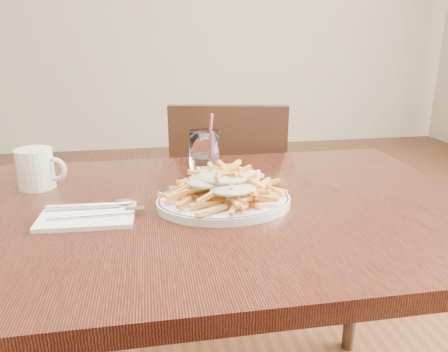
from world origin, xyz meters
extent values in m
cube|color=black|center=(0.00, 0.00, 0.73)|extent=(1.20, 0.80, 0.04)
cylinder|color=black|center=(-0.55, 0.35, 0.35)|extent=(0.05, 0.05, 0.71)
cylinder|color=black|center=(0.55, 0.35, 0.35)|extent=(0.05, 0.05, 0.71)
cube|color=black|center=(0.16, 0.73, 0.42)|extent=(0.48, 0.48, 0.04)
cube|color=black|center=(0.13, 0.55, 0.66)|extent=(0.41, 0.12, 0.45)
cylinder|color=black|center=(0.37, 0.86, 0.20)|extent=(0.03, 0.03, 0.40)
cylinder|color=black|center=(0.03, 0.93, 0.20)|extent=(0.03, 0.03, 0.40)
cylinder|color=black|center=(0.30, 0.52, 0.20)|extent=(0.03, 0.03, 0.40)
cylinder|color=black|center=(-0.04, 0.59, 0.20)|extent=(0.03, 0.03, 0.40)
torus|color=black|center=(0.02, -0.01, 0.76)|extent=(0.34, 0.34, 0.01)
ellipsoid|color=beige|center=(0.02, -0.01, 0.82)|extent=(0.18, 0.14, 0.03)
cube|color=white|center=(-0.28, -0.03, 0.75)|extent=(0.20, 0.13, 0.01)
cylinder|color=white|center=(0.00, 0.18, 0.81)|extent=(0.08, 0.08, 0.13)
cylinder|color=white|center=(0.00, 0.18, 0.78)|extent=(0.07, 0.07, 0.06)
cylinder|color=#D25063|center=(0.01, 0.19, 0.84)|extent=(0.02, 0.04, 0.17)
cylinder|color=white|center=(-0.42, 0.19, 0.80)|extent=(0.09, 0.09, 0.10)
torus|color=white|center=(-0.37, 0.17, 0.80)|extent=(0.06, 0.03, 0.06)
camera|label=1|loc=(-0.14, -0.90, 1.11)|focal=35.00mm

